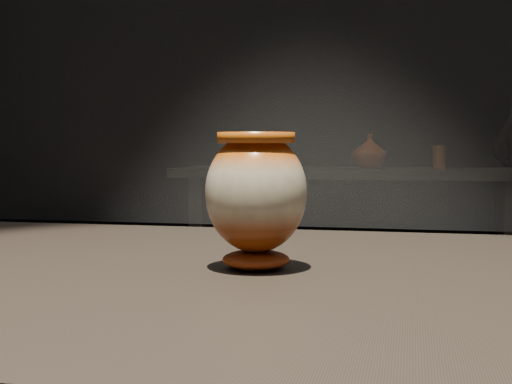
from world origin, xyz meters
TOP-DOWN VIEW (x-y plane):
  - main_vase at (0.05, 0.02)m, footprint 0.13×0.13m
  - back_shelf at (-0.12, 3.30)m, footprint 2.00×0.60m
  - back_vase_left at (-0.66, 3.30)m, footprint 0.20×0.20m
  - back_vase_mid at (-0.01, 3.25)m, footprint 0.24×0.24m
  - back_vase_right at (0.37, 3.27)m, footprint 0.07×0.07m

SIDE VIEW (x-z plane):
  - back_shelf at x=-0.12m, z-range 0.19..1.09m
  - back_vase_right at x=0.37m, z-range 0.90..1.03m
  - back_vase_left at x=-0.66m, z-range 0.90..1.05m
  - main_vase at x=0.05m, z-range 0.91..1.07m
  - back_vase_mid at x=-0.01m, z-range 0.90..1.09m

